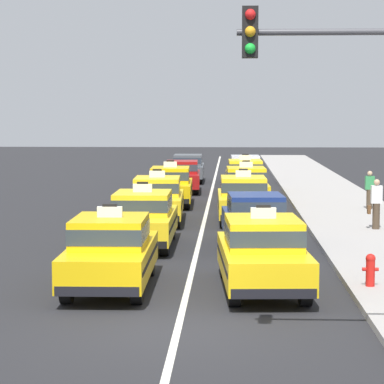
# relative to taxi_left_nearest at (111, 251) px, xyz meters

# --- Properties ---
(ground_plane) EXTENTS (160.00, 160.00, 0.00)m
(ground_plane) POSITION_rel_taxi_left_nearest_xyz_m (1.74, -3.43, -0.88)
(ground_plane) COLOR #232326
(lane_stripe_left_right) EXTENTS (0.14, 80.00, 0.01)m
(lane_stripe_left_right) POSITION_rel_taxi_left_nearest_xyz_m (1.74, 16.57, -0.87)
(lane_stripe_left_right) COLOR silver
(lane_stripe_left_right) RESTS_ON ground
(sidewalk_curb) EXTENTS (4.00, 90.00, 0.15)m
(sidewalk_curb) POSITION_rel_taxi_left_nearest_xyz_m (7.34, 11.57, -0.80)
(sidewalk_curb) COLOR #9E9993
(sidewalk_curb) RESTS_ON ground
(taxi_left_nearest) EXTENTS (1.88, 4.58, 1.96)m
(taxi_left_nearest) POSITION_rel_taxi_left_nearest_xyz_m (0.00, 0.00, 0.00)
(taxi_left_nearest) COLOR black
(taxi_left_nearest) RESTS_ON ground
(taxi_left_second) EXTENTS (1.86, 4.58, 1.96)m
(taxi_left_second) POSITION_rel_taxi_left_nearest_xyz_m (0.11, 5.90, 0.00)
(taxi_left_second) COLOR black
(taxi_left_second) RESTS_ON ground
(taxi_left_third) EXTENTS (1.97, 4.62, 1.96)m
(taxi_left_third) POSITION_rel_taxi_left_nearest_xyz_m (0.05, 11.44, 0.00)
(taxi_left_third) COLOR black
(taxi_left_third) RESTS_ON ground
(taxi_left_fourth) EXTENTS (1.94, 4.61, 1.96)m
(taxi_left_fourth) POSITION_rel_taxi_left_nearest_xyz_m (0.12, 16.95, 0.00)
(taxi_left_fourth) COLOR black
(taxi_left_fourth) RESTS_ON ground
(sedan_left_fifth) EXTENTS (1.91, 4.36, 1.58)m
(sedan_left_fifth) POSITION_rel_taxi_left_nearest_xyz_m (0.26, 22.98, -0.03)
(sedan_left_fifth) COLOR black
(sedan_left_fifth) RESTS_ON ground
(sedan_left_sixth) EXTENTS (1.82, 4.32, 1.58)m
(sedan_left_sixth) POSITION_rel_taxi_left_nearest_xyz_m (0.25, 29.04, -0.03)
(sedan_left_sixth) COLOR black
(sedan_left_sixth) RESTS_ON ground
(taxi_right_nearest) EXTENTS (2.09, 4.66, 1.96)m
(taxi_right_nearest) POSITION_rel_taxi_left_nearest_xyz_m (3.43, -0.05, 0.00)
(taxi_right_nearest) COLOR black
(taxi_right_nearest) RESTS_ON ground
(sedan_right_second) EXTENTS (2.05, 4.41, 1.58)m
(sedan_right_second) POSITION_rel_taxi_left_nearest_xyz_m (3.45, 6.14, -0.03)
(sedan_right_second) COLOR black
(sedan_right_second) RESTS_ON ground
(taxi_right_third) EXTENTS (1.92, 4.60, 1.96)m
(taxi_right_third) POSITION_rel_taxi_left_nearest_xyz_m (3.16, 11.80, 0.00)
(taxi_right_third) COLOR black
(taxi_right_third) RESTS_ON ground
(taxi_right_fourth) EXTENTS (1.95, 4.61, 1.96)m
(taxi_right_fourth) POSITION_rel_taxi_left_nearest_xyz_m (3.35, 17.02, 0.00)
(taxi_right_fourth) COLOR black
(taxi_right_fourth) RESTS_ON ground
(taxi_right_fifth) EXTENTS (1.93, 4.61, 1.96)m
(taxi_right_fifth) POSITION_rel_taxi_left_nearest_xyz_m (3.41, 22.45, 0.00)
(taxi_right_fifth) COLOR black
(taxi_right_fifth) RESTS_ON ground
(sedan_right_sixth) EXTENTS (1.88, 4.35, 1.58)m
(sedan_right_sixth) POSITION_rel_taxi_left_nearest_xyz_m (3.50, 28.18, -0.03)
(sedan_right_sixth) COLOR black
(sedan_right_sixth) RESTS_ON ground
(pedestrian_near_crosswalk) EXTENTS (0.47, 0.24, 1.65)m
(pedestrian_near_crosswalk) POSITION_rel_taxi_left_nearest_xyz_m (7.50, 9.06, 0.10)
(pedestrian_near_crosswalk) COLOR #473828
(pedestrian_near_crosswalk) RESTS_ON sidewalk_curb
(pedestrian_mid_block) EXTENTS (0.47, 0.24, 1.52)m
(pedestrian_mid_block) POSITION_rel_taxi_left_nearest_xyz_m (8.26, 14.84, 0.03)
(pedestrian_mid_block) COLOR #473828
(pedestrian_mid_block) RESTS_ON sidewalk_curb
(fire_hydrant) EXTENTS (0.36, 0.22, 0.73)m
(fire_hydrant) POSITION_rel_taxi_left_nearest_xyz_m (5.82, -0.12, -0.33)
(fire_hydrant) COLOR red
(fire_hydrant) RESTS_ON sidewalk_curb
(traffic_light_pole) EXTENTS (2.87, 0.33, 5.58)m
(traffic_light_pole) POSITION_rel_taxi_left_nearest_xyz_m (4.62, -5.88, 2.94)
(traffic_light_pole) COLOR #47474C
(traffic_light_pole) RESTS_ON ground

